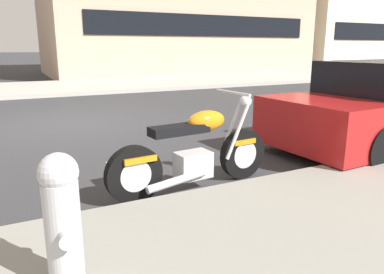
# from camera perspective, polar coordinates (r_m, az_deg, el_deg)

# --- Properties ---
(ground_plane) EXTENTS (260.00, 260.00, 0.00)m
(ground_plane) POSITION_cam_1_polar(r_m,az_deg,el_deg) (8.33, -17.91, 1.98)
(ground_plane) COLOR #333335
(sidewalk_far_curb) EXTENTS (120.00, 5.00, 0.14)m
(sidewalk_far_curb) POSITION_cam_1_polar(r_m,az_deg,el_deg) (20.28, 14.14, 9.05)
(sidewalk_far_curb) COLOR #ADA89E
(sidewalk_far_curb) RESTS_ON ground
(parking_stall_stripe) EXTENTS (0.12, 2.20, 0.01)m
(parking_stall_stripe) POSITION_cam_1_polar(r_m,az_deg,el_deg) (4.43, -9.12, -7.64)
(parking_stall_stripe) COLOR silver
(parking_stall_stripe) RESTS_ON ground
(parked_motorcycle) EXTENTS (2.09, 0.62, 1.11)m
(parked_motorcycle) POSITION_cam_1_polar(r_m,az_deg,el_deg) (4.19, 0.46, -2.64)
(parked_motorcycle) COLOR black
(parked_motorcycle) RESTS_ON ground
(fire_hydrant) EXTENTS (0.24, 0.36, 0.87)m
(fire_hydrant) POSITION_cam_1_polar(r_m,az_deg,el_deg) (2.42, -19.59, -11.70)
(fire_hydrant) COLOR #B7B7BC
(fire_hydrant) RESTS_ON sidewalk_near_curb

